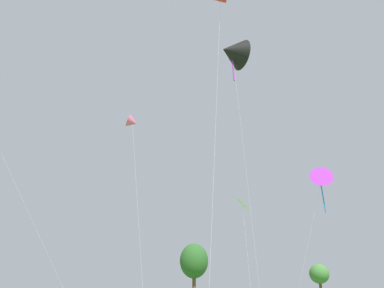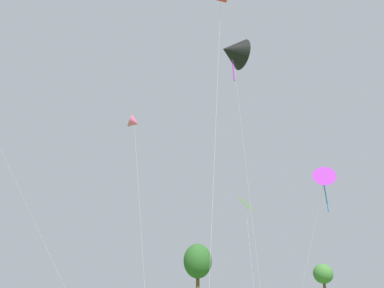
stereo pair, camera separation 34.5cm
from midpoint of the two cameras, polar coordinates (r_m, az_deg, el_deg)
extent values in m
cylinder|color=silver|center=(45.73, 7.73, -15.38)|extent=(1.44, 2.51, 11.87)
pyramid|color=white|center=(48.03, 7.10, -8.45)|extent=(2.63, 2.64, 1.76)
cylinder|color=silver|center=(40.98, 16.06, -13.79)|extent=(2.43, 3.02, 12.43)
cone|color=purple|center=(42.07, 17.85, -5.11)|extent=(3.26, 3.26, 2.71)
cylinder|color=blue|center=(41.67, 18.11, -7.40)|extent=(0.37, 0.13, 2.85)
cylinder|color=silver|center=(25.84, 3.02, 2.38)|extent=(2.54, 1.20, 23.90)
cylinder|color=silver|center=(30.33, -22.77, -9.02)|extent=(9.45, 2.70, 14.29)
cylinder|color=silver|center=(35.05, -8.08, -9.33)|extent=(0.92, 2.46, 17.24)
cone|color=#E5598C|center=(38.53, -8.83, 3.14)|extent=(1.59, 1.59, 1.43)
cylinder|color=silver|center=(26.06, 7.54, -5.03)|extent=(2.72, 1.39, 17.58)
cone|color=black|center=(28.47, 5.49, 12.99)|extent=(1.91, 2.40, 2.26)
cylinder|color=purple|center=(27.75, 5.58, 10.70)|extent=(0.29, 0.43, 2.06)
ellipsoid|color=#285623|center=(58.38, 0.11, -16.43)|extent=(3.99, 3.99, 4.76)
ellipsoid|color=#3D7033|center=(52.54, 17.62, -17.34)|extent=(2.35, 2.35, 2.30)
camera|label=1|loc=(0.17, -90.40, 0.15)|focal=37.13mm
camera|label=2|loc=(0.17, 89.60, -0.15)|focal=37.13mm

